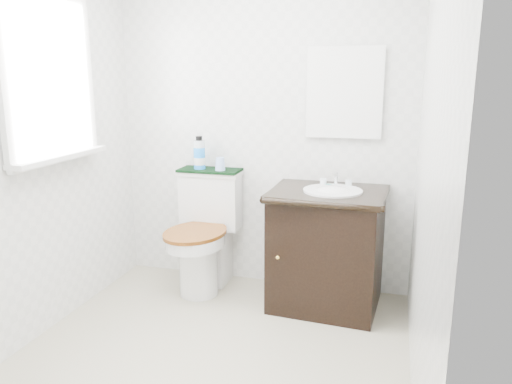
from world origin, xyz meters
The scene contains 14 objects.
floor centered at (0.00, 0.00, 0.00)m, with size 2.40×2.40×0.00m, color #BAB195.
wall_back centered at (0.00, 1.20, 1.20)m, with size 2.40×2.40×0.00m, color silver.
wall_front centered at (0.00, -1.20, 1.20)m, with size 2.40×2.40×0.00m, color silver.
wall_left centered at (-1.10, 0.00, 1.20)m, with size 2.40×2.40×0.00m, color silver.
wall_right centered at (1.10, 0.00, 1.20)m, with size 2.40×2.40×0.00m, color silver.
window centered at (-1.07, 0.25, 1.55)m, with size 0.02×0.70×0.90m, color white.
mirror centered at (0.59, 1.18, 1.45)m, with size 0.50×0.02×0.60m, color silver.
toilet centered at (-0.38, 0.96, 0.38)m, with size 0.48×0.67×0.87m.
vanity centered at (0.54, 0.90, 0.43)m, with size 0.79×0.69×0.92m.
trash_bin centered at (0.45, 0.93, 0.15)m, with size 0.25×0.22×0.30m.
towel centered at (-0.38, 1.09, 0.88)m, with size 0.46×0.22×0.02m, color black.
mouthwash_bottle centered at (-0.45, 1.08, 1.00)m, with size 0.09×0.09×0.25m.
cup centered at (-0.29, 1.06, 0.93)m, with size 0.08×0.08×0.10m, color #8DAEE7.
soap_bar centered at (0.52, 1.03, 0.83)m, with size 0.06×0.04×0.02m, color #166C61.
Camera 1 is at (0.95, -2.34, 1.57)m, focal length 35.00 mm.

